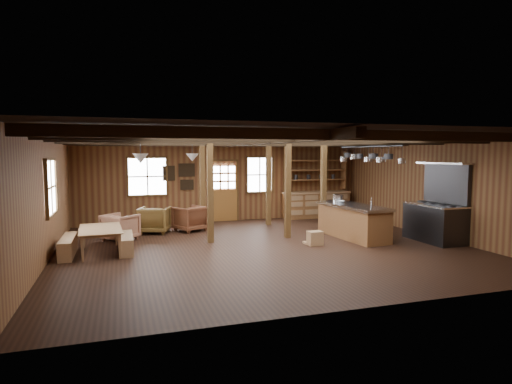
# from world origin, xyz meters

# --- Properties ---
(room) EXTENTS (10.04, 9.04, 2.84)m
(room) POSITION_xyz_m (0.00, 0.00, 1.40)
(room) COLOR black
(room) RESTS_ON ground
(ceiling_joists) EXTENTS (9.80, 8.82, 0.18)m
(ceiling_joists) POSITION_xyz_m (0.00, 0.18, 2.68)
(ceiling_joists) COLOR black
(ceiling_joists) RESTS_ON ceiling
(timber_posts) EXTENTS (3.95, 2.35, 2.80)m
(timber_posts) POSITION_xyz_m (0.52, 2.08, 1.40)
(timber_posts) COLOR #432B13
(timber_posts) RESTS_ON floor
(back_door) EXTENTS (1.02, 0.08, 2.15)m
(back_door) POSITION_xyz_m (0.00, 4.45, 0.88)
(back_door) COLOR brown
(back_door) RESTS_ON floor
(window_back_left) EXTENTS (1.32, 0.06, 1.32)m
(window_back_left) POSITION_xyz_m (-2.60, 4.46, 1.60)
(window_back_left) COLOR white
(window_back_left) RESTS_ON wall_back
(window_back_right) EXTENTS (1.02, 0.06, 1.32)m
(window_back_right) POSITION_xyz_m (1.30, 4.46, 1.60)
(window_back_right) COLOR white
(window_back_right) RESTS_ON wall_back
(window_left) EXTENTS (0.14, 1.24, 1.32)m
(window_left) POSITION_xyz_m (-4.96, 0.50, 1.60)
(window_left) COLOR white
(window_left) RESTS_ON wall_back
(notice_boards) EXTENTS (1.08, 0.03, 0.90)m
(notice_boards) POSITION_xyz_m (-1.50, 4.46, 1.64)
(notice_boards) COLOR silver
(notice_boards) RESTS_ON wall_back
(back_counter) EXTENTS (2.55, 0.60, 2.45)m
(back_counter) POSITION_xyz_m (3.40, 4.20, 0.60)
(back_counter) COLOR brown
(back_counter) RESTS_ON floor
(pendant_lamps) EXTENTS (1.86, 2.36, 0.66)m
(pendant_lamps) POSITION_xyz_m (-2.25, 1.00, 2.25)
(pendant_lamps) COLOR #2D2D2F
(pendant_lamps) RESTS_ON ceiling
(pot_rack) EXTENTS (0.38, 3.00, 0.46)m
(pot_rack) POSITION_xyz_m (3.08, 0.28, 2.27)
(pot_rack) COLOR #2D2D2F
(pot_rack) RESTS_ON ceiling
(kitchen_island) EXTENTS (1.09, 2.57, 1.20)m
(kitchen_island) POSITION_xyz_m (2.72, 0.40, 0.48)
(kitchen_island) COLOR brown
(kitchen_island) RESTS_ON floor
(step_stool) EXTENTS (0.41, 0.30, 0.36)m
(step_stool) POSITION_xyz_m (1.30, -0.16, 0.18)
(step_stool) COLOR #987045
(step_stool) RESTS_ON floor
(commercial_range) EXTENTS (0.88, 1.72, 2.13)m
(commercial_range) POSITION_xyz_m (4.64, -0.67, 0.67)
(commercial_range) COLOR #2D2D2F
(commercial_range) RESTS_ON floor
(dining_table) EXTENTS (1.04, 1.74, 0.60)m
(dining_table) POSITION_xyz_m (-3.90, 0.58, 0.30)
(dining_table) COLOR #946A43
(dining_table) RESTS_ON floor
(bench_wall) EXTENTS (0.29, 1.54, 0.42)m
(bench_wall) POSITION_xyz_m (-4.65, 0.58, 0.21)
(bench_wall) COLOR #987045
(bench_wall) RESTS_ON floor
(bench_aisle) EXTENTS (0.27, 1.46, 0.40)m
(bench_aisle) POSITION_xyz_m (-3.34, 0.58, 0.20)
(bench_aisle) COLOR #987045
(bench_aisle) RESTS_ON floor
(armchair_a) EXTENTS (1.12, 1.13, 0.77)m
(armchair_a) POSITION_xyz_m (-1.46, 2.85, 0.39)
(armchair_a) COLOR #5A2F1B
(armchair_a) RESTS_ON floor
(armchair_b) EXTENTS (1.06, 1.08, 0.78)m
(armchair_b) POSITION_xyz_m (-2.52, 2.84, 0.39)
(armchair_b) COLOR brown
(armchair_b) RESTS_ON floor
(armchair_c) EXTENTS (1.12, 1.12, 0.73)m
(armchair_c) POSITION_xyz_m (-3.49, 2.02, 0.37)
(armchair_c) COLOR #8E5A40
(armchair_c) RESTS_ON floor
(counter_pot) EXTENTS (0.32, 0.32, 0.19)m
(counter_pot) POSITION_xyz_m (2.77, 1.34, 1.04)
(counter_pot) COLOR silver
(counter_pot) RESTS_ON kitchen_island
(bowl) EXTENTS (0.29, 0.29, 0.06)m
(bowl) POSITION_xyz_m (2.63, 0.95, 0.97)
(bowl) COLOR silver
(bowl) RESTS_ON kitchen_island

